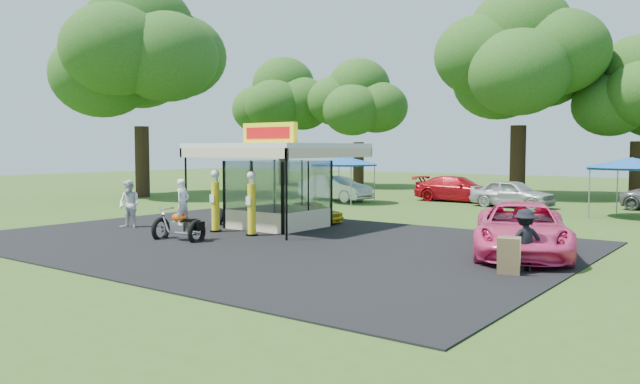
# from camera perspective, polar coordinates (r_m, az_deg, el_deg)

# --- Properties ---
(ground) EXTENTS (120.00, 120.00, 0.00)m
(ground) POSITION_cam_1_polar(r_m,az_deg,el_deg) (20.03, -8.81, -5.19)
(ground) COLOR #34551A
(ground) RESTS_ON ground
(asphalt_apron) EXTENTS (20.00, 14.00, 0.04)m
(asphalt_apron) POSITION_cam_1_polar(r_m,az_deg,el_deg) (21.45, -4.98, -4.49)
(asphalt_apron) COLOR black
(asphalt_apron) RESTS_ON ground
(gas_station_kiosk) EXTENTS (5.40, 5.40, 4.18)m
(gas_station_kiosk) POSITION_cam_1_polar(r_m,az_deg,el_deg) (24.83, -3.84, 0.76)
(gas_station_kiosk) COLOR white
(gas_station_kiosk) RESTS_ON ground
(gas_pump_left) EXTENTS (0.44, 0.44, 2.38)m
(gas_pump_left) POSITION_cam_1_polar(r_m,az_deg,el_deg) (23.83, -9.54, -0.96)
(gas_pump_left) COLOR black
(gas_pump_left) RESTS_ON ground
(gas_pump_right) EXTENTS (0.44, 0.44, 2.37)m
(gas_pump_right) POSITION_cam_1_polar(r_m,az_deg,el_deg) (22.59, -6.27, -1.21)
(gas_pump_right) COLOR black
(gas_pump_right) RESTS_ON ground
(motorcycle) EXTENTS (1.95, 1.16, 2.23)m
(motorcycle) POSITION_cam_1_polar(r_m,az_deg,el_deg) (21.84, -12.56, -2.18)
(motorcycle) COLOR black
(motorcycle) RESTS_ON ground
(spare_tires) EXTENTS (0.91, 0.63, 0.75)m
(spare_tires) POSITION_cam_1_polar(r_m,az_deg,el_deg) (26.14, -9.26, -2.24)
(spare_tires) COLOR black
(spare_tires) RESTS_ON ground
(a_frame_sign) EXTENTS (0.59, 0.62, 0.98)m
(a_frame_sign) POSITION_cam_1_polar(r_m,az_deg,el_deg) (16.25, 16.87, -5.67)
(a_frame_sign) COLOR #593819
(a_frame_sign) RESTS_ON ground
(kiosk_car) EXTENTS (2.82, 1.13, 0.96)m
(kiosk_car) POSITION_cam_1_polar(r_m,az_deg,el_deg) (26.64, -0.74, -1.82)
(kiosk_car) COLOR yellow
(kiosk_car) RESTS_ON ground
(pink_sedan) EXTENTS (4.46, 6.23, 1.58)m
(pink_sedan) POSITION_cam_1_polar(r_m,az_deg,el_deg) (19.36, 17.93, -3.29)
(pink_sedan) COLOR #F24284
(pink_sedan) RESTS_ON ground
(spectator_west) EXTENTS (1.05, 0.88, 1.93)m
(spectator_west) POSITION_cam_1_polar(r_m,az_deg,el_deg) (25.88, -17.03, -1.09)
(spectator_west) COLOR white
(spectator_west) RESTS_ON ground
(spectator_east_a) EXTENTS (1.18, 1.17, 1.63)m
(spectator_east_a) POSITION_cam_1_polar(r_m,az_deg,el_deg) (16.91, 18.23, -4.24)
(spectator_east_a) COLOR black
(spectator_east_a) RESTS_ON ground
(bg_car_a) EXTENTS (4.80, 2.00, 1.55)m
(bg_car_a) POSITION_cam_1_polar(r_m,az_deg,el_deg) (37.93, 1.42, 0.36)
(bg_car_a) COLOR white
(bg_car_a) RESTS_ON ground
(bg_car_b) EXTENTS (5.27, 2.21, 1.52)m
(bg_car_b) POSITION_cam_1_polar(r_m,az_deg,el_deg) (38.21, 12.47, 0.27)
(bg_car_b) COLOR #B40D16
(bg_car_b) RESTS_ON ground
(bg_car_c) EXTENTS (4.62, 2.21, 1.52)m
(bg_car_c) POSITION_cam_1_polar(r_m,az_deg,el_deg) (35.17, 17.18, -0.12)
(bg_car_c) COLOR #A4A5A9
(bg_car_c) RESTS_ON ground
(tent_west) EXTENTS (3.90, 3.90, 2.73)m
(tent_west) POSITION_cam_1_polar(r_m,az_deg,el_deg) (36.12, 2.27, 2.87)
(tent_west) COLOR gray
(tent_west) RESTS_ON ground
(tent_east) EXTENTS (3.98, 3.98, 2.78)m
(tent_east) POSITION_cam_1_polar(r_m,az_deg,el_deg) (31.58, 26.62, 2.37)
(tent_east) COLOR gray
(tent_east) RESTS_ON ground
(oak_far_a) EXTENTS (9.14, 9.14, 10.83)m
(oak_far_a) POSITION_cam_1_polar(r_m,az_deg,el_deg) (54.81, -3.35, 7.88)
(oak_far_a) COLOR black
(oak_far_a) RESTS_ON ground
(oak_far_b) EXTENTS (8.58, 8.58, 10.23)m
(oak_far_b) POSITION_cam_1_polar(r_m,az_deg,el_deg) (51.21, 3.56, 7.74)
(oak_far_b) COLOR black
(oak_far_b) RESTS_ON ground
(oak_far_c) EXTENTS (11.23, 11.23, 13.24)m
(oak_far_c) POSITION_cam_1_polar(r_m,az_deg,el_deg) (42.94, 17.80, 10.79)
(oak_far_c) COLOR black
(oak_far_c) RESTS_ON ground
(oak_far_d) EXTENTS (8.50, 8.50, 10.12)m
(oak_far_d) POSITION_cam_1_polar(r_m,az_deg,el_deg) (44.74, 27.18, 7.76)
(oak_far_d) COLOR black
(oak_far_d) RESTS_ON ground
(oak_near) EXTENTS (11.87, 11.87, 13.67)m
(oak_near) POSITION_cam_1_polar(r_m,az_deg,el_deg) (42.80, -16.11, 11.07)
(oak_near) COLOR black
(oak_near) RESTS_ON ground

